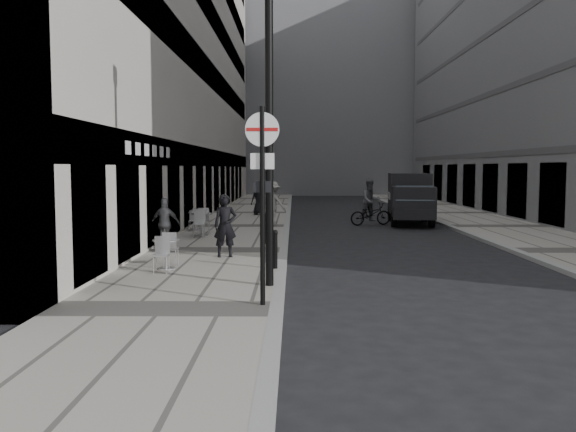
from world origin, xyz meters
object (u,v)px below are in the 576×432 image
(cyclist, at_px, (371,207))
(panel_van, at_px, (410,196))
(walking_man, at_px, (225,226))
(lamppost, at_px, (269,112))
(sign_post, at_px, (262,179))

(cyclist, bearing_deg, panel_van, 3.99)
(walking_man, bearing_deg, lamppost, -85.36)
(lamppost, bearing_deg, panel_van, 69.18)
(panel_van, bearing_deg, lamppost, -104.51)
(walking_man, xyz_separation_m, sign_post, (1.33, -5.88, 1.41))
(walking_man, distance_m, panel_van, 13.42)
(walking_man, distance_m, lamppost, 5.11)
(sign_post, bearing_deg, cyclist, 76.64)
(lamppost, height_order, panel_van, lamppost)
(walking_man, relative_size, lamppost, 0.27)
(panel_van, distance_m, cyclist, 2.11)
(walking_man, distance_m, sign_post, 6.19)
(walking_man, relative_size, panel_van, 0.34)
(lamppost, relative_size, cyclist, 3.13)
(cyclist, bearing_deg, lamppost, -123.03)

